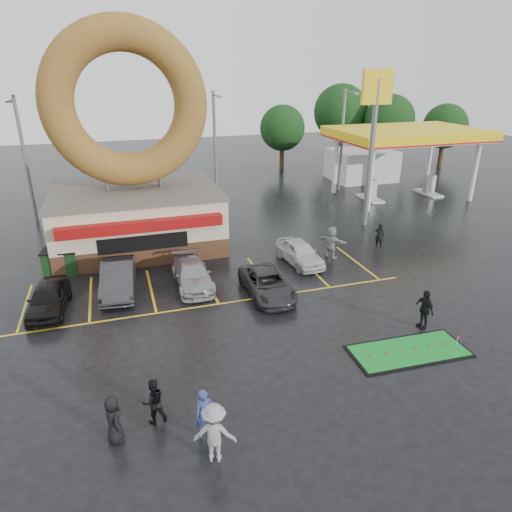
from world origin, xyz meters
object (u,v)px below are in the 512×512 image
object	(u,v)px
dumpster	(62,262)
car_white	(300,252)
donut_shop	(133,176)
gas_station	(386,149)
streetlight_left	(25,158)
person_cameraman	(424,309)
person_blue	(205,413)
putting_green	(409,351)
car_silver	(192,274)
car_black	(48,298)
shell_sign	(374,121)
streetlight_mid	(215,146)
car_grey	(267,284)
streetlight_right	(342,138)
car_dgrey	(118,278)

from	to	relation	value
dumpster	car_white	bearing A→B (deg)	-2.39
donut_shop	gas_station	distance (m)	24.35
streetlight_left	person_cameraman	bearing A→B (deg)	-49.58
gas_station	car_white	world-z (taller)	gas_station
person_blue	putting_green	world-z (taller)	person_blue
car_silver	dumpster	world-z (taller)	dumpster
streetlight_left	car_black	bearing A→B (deg)	-81.41
shell_sign	streetlight_mid	distance (m)	12.93
shell_sign	car_grey	world-z (taller)	shell_sign
shell_sign	streetlight_right	world-z (taller)	shell_sign
donut_shop	shell_sign	xyz separation A→B (m)	(16.00, -0.97, 2.91)
donut_shop	car_dgrey	size ratio (longest dim) A/B	2.93
shell_sign	dumpster	size ratio (longest dim) A/B	5.89
streetlight_left	car_silver	size ratio (longest dim) A/B	2.03
streetlight_left	streetlight_mid	xyz separation A→B (m)	(14.00, 1.00, 0.00)
donut_shop	shell_sign	size ratio (longest dim) A/B	1.27
donut_shop	car_black	size ratio (longest dim) A/B	3.38
dumpster	car_black	bearing A→B (deg)	-83.91
donut_shop	shell_sign	bearing A→B (deg)	-3.47
person_blue	car_silver	bearing A→B (deg)	75.71
car_dgrey	person_blue	distance (m)	11.33
car_black	car_dgrey	bearing A→B (deg)	24.55
car_silver	person_cameraman	distance (m)	11.54
putting_green	dumpster	bearing A→B (deg)	138.06
donut_shop	person_blue	distance (m)	18.18
shell_sign	streetlight_left	size ratio (longest dim) A/B	1.18
gas_station	streetlight_right	bearing A→B (deg)	166.25
streetlight_left	car_silver	world-z (taller)	streetlight_left
car_silver	car_dgrey	bearing A→B (deg)	173.28
car_grey	car_black	bearing A→B (deg)	171.67
car_grey	person_cameraman	size ratio (longest dim) A/B	2.44
streetlight_right	person_blue	bearing A→B (deg)	-124.46
car_grey	dumpster	size ratio (longest dim) A/B	2.45
streetlight_mid	car_silver	xyz separation A→B (m)	(-4.84, -15.10, -4.14)
gas_station	streetlight_left	size ratio (longest dim) A/B	1.52
car_silver	putting_green	xyz separation A→B (m)	(7.29, -8.71, -0.60)
dumpster	putting_green	size ratio (longest dim) A/B	0.37
person_cameraman	car_white	bearing A→B (deg)	-166.32
car_grey	person_cameraman	distance (m)	7.51
shell_sign	streetlight_left	bearing A→B (deg)	161.01
car_black	person_cameraman	bearing A→B (deg)	-17.25
car_white	person_blue	size ratio (longest dim) A/B	2.41
person_cameraman	putting_green	world-z (taller)	person_cameraman
donut_shop	dumpster	world-z (taller)	donut_shop
car_black	shell_sign	bearing A→B (deg)	23.36
car_dgrey	dumpster	bearing A→B (deg)	135.81
car_black	person_cameraman	size ratio (longest dim) A/B	2.21
car_white	person_cameraman	xyz separation A→B (m)	(2.45, -8.26, 0.22)
donut_shop	car_grey	bearing A→B (deg)	-59.22
donut_shop	dumpster	size ratio (longest dim) A/B	7.50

